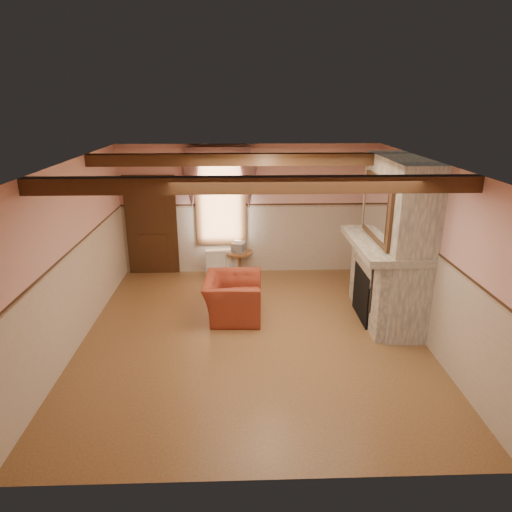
{
  "coord_description": "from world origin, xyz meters",
  "views": [
    {
      "loc": [
        -0.17,
        -6.64,
        3.68
      ],
      "look_at": [
        0.09,
        0.8,
        1.1
      ],
      "focal_mm": 32.0,
      "sensor_mm": 36.0,
      "label": 1
    }
  ],
  "objects_px": {
    "side_table": "(239,264)",
    "mantel_clock": "(372,223)",
    "radiator": "(222,263)",
    "oil_lamp": "(375,223)",
    "bowl": "(385,238)",
    "armchair": "(233,297)"
  },
  "relations": [
    {
      "from": "oil_lamp",
      "to": "bowl",
      "type": "bearing_deg",
      "value": -90.0
    },
    {
      "from": "mantel_clock",
      "to": "armchair",
      "type": "bearing_deg",
      "value": -165.01
    },
    {
      "from": "armchair",
      "to": "oil_lamp",
      "type": "height_order",
      "value": "oil_lamp"
    },
    {
      "from": "armchair",
      "to": "radiator",
      "type": "bearing_deg",
      "value": 10.58
    },
    {
      "from": "radiator",
      "to": "bowl",
      "type": "distance_m",
      "value": 3.71
    },
    {
      "from": "bowl",
      "to": "side_table",
      "type": "bearing_deg",
      "value": 139.77
    },
    {
      "from": "radiator",
      "to": "oil_lamp",
      "type": "height_order",
      "value": "oil_lamp"
    },
    {
      "from": "radiator",
      "to": "armchair",
      "type": "bearing_deg",
      "value": -90.64
    },
    {
      "from": "radiator",
      "to": "oil_lamp",
      "type": "distance_m",
      "value": 3.44
    },
    {
      "from": "mantel_clock",
      "to": "oil_lamp",
      "type": "distance_m",
      "value": 0.18
    },
    {
      "from": "mantel_clock",
      "to": "radiator",
      "type": "bearing_deg",
      "value": 155.48
    },
    {
      "from": "radiator",
      "to": "mantel_clock",
      "type": "height_order",
      "value": "mantel_clock"
    },
    {
      "from": "oil_lamp",
      "to": "side_table",
      "type": "bearing_deg",
      "value": 149.09
    },
    {
      "from": "armchair",
      "to": "mantel_clock",
      "type": "height_order",
      "value": "mantel_clock"
    },
    {
      "from": "side_table",
      "to": "oil_lamp",
      "type": "bearing_deg",
      "value": -30.91
    },
    {
      "from": "bowl",
      "to": "mantel_clock",
      "type": "xyz_separation_m",
      "value": [
        0.0,
        0.78,
        0.06
      ]
    },
    {
      "from": "side_table",
      "to": "mantel_clock",
      "type": "xyz_separation_m",
      "value": [
        2.46,
        -1.3,
        1.25
      ]
    },
    {
      "from": "armchair",
      "to": "oil_lamp",
      "type": "bearing_deg",
      "value": -75.94
    },
    {
      "from": "oil_lamp",
      "to": "armchair",
      "type": "bearing_deg",
      "value": -168.75
    },
    {
      "from": "armchair",
      "to": "side_table",
      "type": "bearing_deg",
      "value": -0.36
    },
    {
      "from": "armchair",
      "to": "side_table",
      "type": "height_order",
      "value": "armchair"
    },
    {
      "from": "side_table",
      "to": "oil_lamp",
      "type": "xyz_separation_m",
      "value": [
        2.46,
        -1.47,
        1.29
      ]
    }
  ]
}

